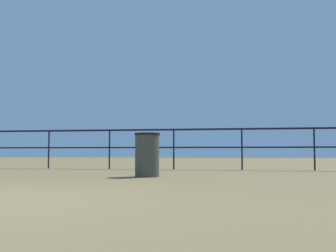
# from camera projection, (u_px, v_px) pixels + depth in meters

# --- Properties ---
(pier_railing) EXTENTS (20.17, 0.05, 1.11)m
(pier_railing) POSITION_uv_depth(u_px,v_px,m) (141.00, 140.00, 10.75)
(pier_railing) COLOR black
(pier_railing) RESTS_ON ground_plane
(trash_bin) EXTENTS (0.48, 0.48, 0.83)m
(trash_bin) POSITION_uv_depth(u_px,v_px,m) (147.00, 155.00, 7.38)
(trash_bin) COLOR #3A3D34
(trash_bin) RESTS_ON ground_plane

